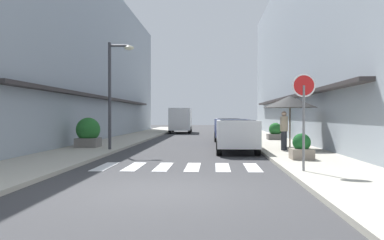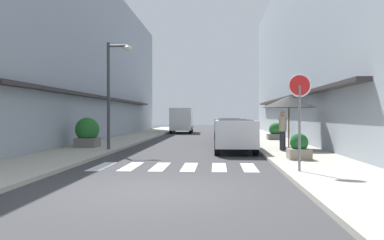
{
  "view_description": "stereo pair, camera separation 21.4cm",
  "coord_description": "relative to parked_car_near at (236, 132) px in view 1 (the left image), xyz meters",
  "views": [
    {
      "loc": [
        1.14,
        -8.72,
        1.66
      ],
      "look_at": [
        -0.27,
        17.17,
        1.37
      ],
      "focal_mm": 37.21,
      "sensor_mm": 36.0,
      "label": 1
    },
    {
      "loc": [
        1.35,
        -8.71,
        1.66
      ],
      "look_at": [
        -0.27,
        17.17,
        1.37
      ],
      "focal_mm": 37.21,
      "sensor_mm": 36.0,
      "label": 2
    }
  ],
  "objects": [
    {
      "name": "cafe_umbrella",
      "position": [
        2.55,
        0.87,
        1.37
      ],
      "size": [
        2.51,
        2.51,
        2.46
      ],
      "color": "#262626",
      "rests_on": "sidewalk_right"
    },
    {
      "name": "pedestrian_walking_near",
      "position": [
        2.12,
        0.02,
        0.11
      ],
      "size": [
        0.34,
        0.34,
        1.73
      ],
      "rotation": [
        0.0,
        0.0,
        2.22
      ],
      "color": "#282B33",
      "rests_on": "sidewalk_right"
    },
    {
      "name": "street_lamp",
      "position": [
        -5.55,
        -0.04,
        2.21
      ],
      "size": [
        1.19,
        0.28,
        4.87
      ],
      "color": "#38383D",
      "rests_on": "sidewalk_left"
    },
    {
      "name": "building_row_left",
      "position": [
        -10.8,
        8.35,
        4.55
      ],
      "size": [
        5.5,
        39.11,
        10.96
      ],
      "color": "#939EA8",
      "rests_on": "ground_plane"
    },
    {
      "name": "round_street_sign",
      "position": [
        1.48,
        -6.75,
        1.27
      ],
      "size": [
        0.65,
        0.07,
        2.7
      ],
      "color": "slate",
      "rests_on": "sidewalk_right"
    },
    {
      "name": "crosswalk",
      "position": [
        -2.16,
        -5.22,
        -0.92
      ],
      "size": [
        5.2,
        2.2,
        0.01
      ],
      "color": "silver",
      "rests_on": "ground_plane"
    },
    {
      "name": "ground_plane",
      "position": [
        -2.16,
        7.28,
        -0.92
      ],
      "size": [
        90.72,
        90.72,
        0.0
      ],
      "primitive_type": "plane",
      "color": "#38383A"
    },
    {
      "name": "parked_car_far",
      "position": [
        0.0,
        11.05,
        -0.0
      ],
      "size": [
        1.91,
        4.2,
        1.47
      ],
      "color": "silver",
      "rests_on": "ground_plane"
    },
    {
      "name": "planter_midblock",
      "position": [
        -7.17,
        1.23,
        -0.1
      ],
      "size": [
        1.17,
        1.17,
        1.44
      ],
      "color": "slate",
      "rests_on": "sidewalk_left"
    },
    {
      "name": "parked_car_near",
      "position": [
        0.0,
        0.0,
        0.0
      ],
      "size": [
        1.82,
        4.37,
        1.47
      ],
      "color": "silver",
      "rests_on": "ground_plane"
    },
    {
      "name": "planter_far",
      "position": [
        2.96,
        7.92,
        -0.33
      ],
      "size": [
        1.03,
        1.03,
        1.08
      ],
      "color": "slate",
      "rests_on": "sidewalk_right"
    },
    {
      "name": "delivery_van",
      "position": [
        -4.17,
        20.09,
        0.48
      ],
      "size": [
        2.11,
        5.45,
        2.37
      ],
      "color": "silver",
      "rests_on": "ground_plane"
    },
    {
      "name": "building_row_right",
      "position": [
        6.48,
        8.35,
        5.06
      ],
      "size": [
        5.5,
        39.11,
        11.97
      ],
      "color": "#939EA8",
      "rests_on": "ground_plane"
    },
    {
      "name": "parked_car_mid",
      "position": [
        0.0,
        5.54,
        -0.0
      ],
      "size": [
        1.96,
        4.27,
        1.47
      ],
      "color": "navy",
      "rests_on": "ground_plane"
    },
    {
      "name": "planter_corner",
      "position": [
        2.09,
        -3.72,
        -0.39
      ],
      "size": [
        0.77,
        0.77,
        0.91
      ],
      "color": "gray",
      "rests_on": "sidewalk_right"
    },
    {
      "name": "sidewalk_left",
      "position": [
        -6.84,
        7.28,
        -0.86
      ],
      "size": [
        2.94,
        57.73,
        0.12
      ],
      "primitive_type": "cube",
      "color": "#ADA899",
      "rests_on": "ground_plane"
    },
    {
      "name": "sidewalk_right",
      "position": [
        2.52,
        7.28,
        -0.86
      ],
      "size": [
        2.94,
        57.73,
        0.12
      ],
      "primitive_type": "cube",
      "color": "#ADA899",
      "rests_on": "ground_plane"
    }
  ]
}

